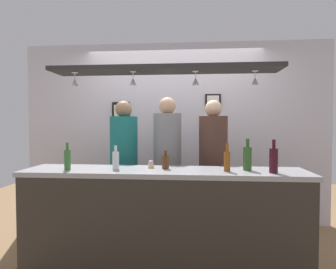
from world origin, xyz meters
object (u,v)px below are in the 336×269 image
object	(u,v)px
bottle_beer_brown_stubby	(166,162)
person_right_brown_shirt	(213,157)
bottle_wine_dark_red	(274,160)
picture_frame_caricature	(121,114)
person_left_teal_shirt	(124,156)
cupcake	(151,164)
person_middle_grey_shirt	(167,154)
picture_frame_lower_pair	(210,123)
picture_frame_upper_small	(213,100)
bottle_soda_clear	(116,160)
bottle_beer_green_import	(67,159)
bottle_beer_amber_tall	(227,161)
bottle_champagne_green	(247,158)

from	to	relation	value
bottle_beer_brown_stubby	person_right_brown_shirt	bearing A→B (deg)	53.72
bottle_wine_dark_red	picture_frame_caricature	size ratio (longest dim) A/B	0.88
person_left_teal_shirt	picture_frame_caricature	world-z (taller)	picture_frame_caricature
person_right_brown_shirt	cupcake	distance (m)	0.93
person_middle_grey_shirt	picture_frame_lower_pair	world-z (taller)	person_middle_grey_shirt
bottle_wine_dark_red	picture_frame_upper_small	distance (m)	1.70
person_left_teal_shirt	bottle_soda_clear	size ratio (longest dim) A/B	7.48
bottle_soda_clear	bottle_beer_green_import	xyz separation A→B (m)	(-0.45, -0.06, 0.01)
cupcake	person_left_teal_shirt	bearing A→B (deg)	123.36
bottle_beer_amber_tall	picture_frame_upper_small	xyz separation A→B (m)	(-0.03, 1.46, 0.67)
bottle_beer_amber_tall	picture_frame_lower_pair	distance (m)	1.50
person_middle_grey_shirt	bottle_beer_green_import	xyz separation A→B (m)	(-0.88, -0.84, 0.04)
picture_frame_caricature	picture_frame_upper_small	bearing A→B (deg)	0.00
person_left_teal_shirt	picture_frame_upper_small	distance (m)	1.50
person_middle_grey_shirt	bottle_champagne_green	bearing A→B (deg)	-41.06
person_right_brown_shirt	cupcake	world-z (taller)	person_right_brown_shirt
person_middle_grey_shirt	bottle_wine_dark_red	world-z (taller)	person_middle_grey_shirt
person_right_brown_shirt	picture_frame_caricature	bearing A→B (deg)	153.13
bottle_beer_brown_stubby	picture_frame_lower_pair	xyz separation A→B (m)	(0.51, 1.35, 0.39)
bottle_beer_brown_stubby	picture_frame_lower_pair	size ratio (longest dim) A/B	0.60
bottle_champagne_green	bottle_beer_green_import	xyz separation A→B (m)	(-1.71, -0.13, -0.01)
cupcake	picture_frame_lower_pair	size ratio (longest dim) A/B	0.26
person_right_brown_shirt	picture_frame_lower_pair	size ratio (longest dim) A/B	5.74
person_middle_grey_shirt	picture_frame_upper_small	distance (m)	1.13
bottle_soda_clear	cupcake	bearing A→B (deg)	19.60
person_left_teal_shirt	picture_frame_caricature	distance (m)	0.88
bottle_wine_dark_red	picture_frame_upper_small	xyz separation A→B (m)	(-0.44, 1.51, 0.65)
bottle_soda_clear	cupcake	world-z (taller)	bottle_soda_clear
cupcake	picture_frame_caricature	bearing A→B (deg)	115.80
person_left_teal_shirt	person_middle_grey_shirt	xyz separation A→B (m)	(0.54, -0.00, 0.03)
person_middle_grey_shirt	cupcake	distance (m)	0.67
person_right_brown_shirt	bottle_champagne_green	distance (m)	0.77
person_middle_grey_shirt	bottle_soda_clear	size ratio (longest dim) A/B	7.65
picture_frame_upper_small	bottle_soda_clear	bearing A→B (deg)	-125.46
bottle_wine_dark_red	picture_frame_lower_pair	size ratio (longest dim) A/B	1.00
bottle_champagne_green	picture_frame_lower_pair	size ratio (longest dim) A/B	1.00
picture_frame_lower_pair	bottle_champagne_green	bearing A→B (deg)	-79.01
bottle_beer_green_import	picture_frame_caricature	world-z (taller)	picture_frame_caricature
picture_frame_upper_small	picture_frame_lower_pair	bearing A→B (deg)	180.00
bottle_beer_green_import	cupcake	distance (m)	0.80
person_right_brown_shirt	bottle_champagne_green	bearing A→B (deg)	-69.37
bottle_beer_green_import	cupcake	xyz separation A→B (m)	(0.78, 0.18, -0.07)
picture_frame_caricature	bottle_wine_dark_red	bearing A→B (deg)	-40.41
bottle_wine_dark_red	bottle_beer_green_import	size ratio (longest dim) A/B	1.15
picture_frame_caricature	bottle_beer_green_import	bearing A→B (deg)	-95.35
bottle_champagne_green	bottle_beer_amber_tall	world-z (taller)	bottle_champagne_green
person_left_teal_shirt	picture_frame_lower_pair	world-z (taller)	person_left_teal_shirt
bottle_beer_amber_tall	bottle_champagne_green	bearing A→B (deg)	22.34
person_middle_grey_shirt	person_right_brown_shirt	world-z (taller)	person_middle_grey_shirt
person_middle_grey_shirt	picture_frame_caricature	xyz separation A→B (m)	(-0.74, 0.66, 0.52)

